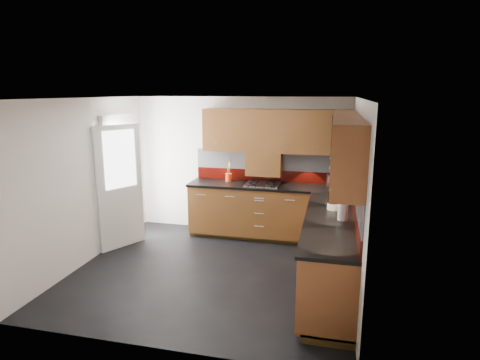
% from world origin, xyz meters
% --- Properties ---
extents(room, '(4.00, 3.80, 2.64)m').
position_xyz_m(room, '(0.00, 0.00, 1.50)').
color(room, black).
extents(base_cabinets, '(2.70, 3.20, 0.95)m').
position_xyz_m(base_cabinets, '(1.07, 0.72, 0.44)').
color(base_cabinets, brown).
rests_on(base_cabinets, room).
extents(countertop, '(2.72, 3.22, 0.04)m').
position_xyz_m(countertop, '(1.05, 0.70, 0.92)').
color(countertop, black).
rests_on(countertop, base_cabinets).
extents(backsplash, '(2.70, 3.20, 0.54)m').
position_xyz_m(backsplash, '(1.28, 0.93, 1.21)').
color(backsplash, '#660F09').
rests_on(backsplash, countertop).
extents(upper_cabinets, '(2.50, 3.20, 0.72)m').
position_xyz_m(upper_cabinets, '(1.23, 0.78, 1.84)').
color(upper_cabinets, brown).
rests_on(upper_cabinets, room).
extents(extractor_hood, '(0.60, 0.33, 0.40)m').
position_xyz_m(extractor_hood, '(0.45, 1.64, 1.28)').
color(extractor_hood, brown).
rests_on(extractor_hood, room).
extents(glass_cabinet, '(0.32, 0.80, 0.66)m').
position_xyz_m(glass_cabinet, '(1.71, 1.07, 1.87)').
color(glass_cabinet, black).
rests_on(glass_cabinet, room).
extents(back_door, '(0.42, 1.19, 2.04)m').
position_xyz_m(back_door, '(-1.78, 0.75, 1.03)').
color(back_door, white).
rests_on(back_door, room).
extents(gas_hob, '(0.57, 0.50, 0.04)m').
position_xyz_m(gas_hob, '(0.45, 1.47, 0.95)').
color(gas_hob, silver).
rests_on(gas_hob, countertop).
extents(utensil_pot, '(0.11, 0.11, 0.40)m').
position_xyz_m(utensil_pot, '(-0.18, 1.62, 1.03)').
color(utensil_pot, '#EC4416').
rests_on(utensil_pot, countertop).
extents(toaster, '(0.29, 0.20, 0.20)m').
position_xyz_m(toaster, '(1.65, 1.65, 1.04)').
color(toaster, silver).
rests_on(toaster, countertop).
extents(food_processor, '(0.16, 0.16, 0.27)m').
position_xyz_m(food_processor, '(1.62, 0.27, 1.06)').
color(food_processor, white).
rests_on(food_processor, countertop).
extents(paper_towel, '(0.14, 0.14, 0.25)m').
position_xyz_m(paper_towel, '(1.74, -0.17, 1.07)').
color(paper_towel, white).
rests_on(paper_towel, countertop).
extents(orange_cloth, '(0.13, 0.11, 0.01)m').
position_xyz_m(orange_cloth, '(1.61, 1.08, 0.95)').
color(orange_cloth, '#F64E1B').
rests_on(orange_cloth, countertop).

